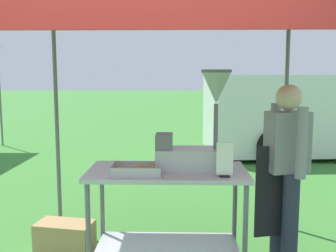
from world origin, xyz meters
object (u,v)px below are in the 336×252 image
at_px(donut_fryer, 196,134).
at_px(supply_crate, 65,237).
at_px(donut_cart, 167,199).
at_px(donut_tray, 136,170).
at_px(stall_canopy, 168,20).
at_px(menu_sign, 225,162).
at_px(vendor, 286,166).

xyz_separation_m(donut_fryer, supply_crate, (-1.23, 0.31, -1.05)).
bearing_deg(donut_cart, donut_fryer, 5.21).
bearing_deg(donut_tray, donut_fryer, 16.35).
distance_m(donut_cart, donut_tray, 0.40).
xyz_separation_m(stall_canopy, donut_cart, (0.00, -0.10, -1.50)).
bearing_deg(stall_canopy, donut_fryer, -17.86).
bearing_deg(menu_sign, donut_fryer, 131.22).
relative_size(vendor, supply_crate, 2.83).
xyz_separation_m(stall_canopy, menu_sign, (0.45, -0.32, -1.12)).
relative_size(donut_cart, menu_sign, 4.88).
xyz_separation_m(stall_canopy, vendor, (1.02, 0.02, -1.24)).
relative_size(donut_cart, donut_tray, 3.26).
xyz_separation_m(donut_fryer, menu_sign, (0.21, -0.24, -0.19)).
bearing_deg(menu_sign, donut_tray, 172.00).
relative_size(menu_sign, supply_crate, 0.48).
height_order(stall_canopy, menu_sign, stall_canopy).
distance_m(donut_cart, supply_crate, 1.15).
relative_size(donut_cart, vendor, 0.83).
bearing_deg(menu_sign, vendor, 31.24).
xyz_separation_m(donut_cart, vendor, (1.02, 0.12, 0.26)).
relative_size(donut_tray, vendor, 0.25).
xyz_separation_m(menu_sign, supply_crate, (-1.44, 0.55, -0.87)).
bearing_deg(menu_sign, stall_canopy, 144.72).
bearing_deg(vendor, stall_canopy, -178.68).
bearing_deg(donut_cart, supply_crate, 161.66).
relative_size(donut_cart, supply_crate, 2.34).
distance_m(stall_canopy, donut_fryer, 0.97).
relative_size(menu_sign, vendor, 0.17).
relative_size(stall_canopy, donut_fryer, 3.24).
height_order(donut_cart, supply_crate, donut_cart).
bearing_deg(donut_cart, stall_canopy, 90.00).
relative_size(stall_canopy, donut_tray, 6.62).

